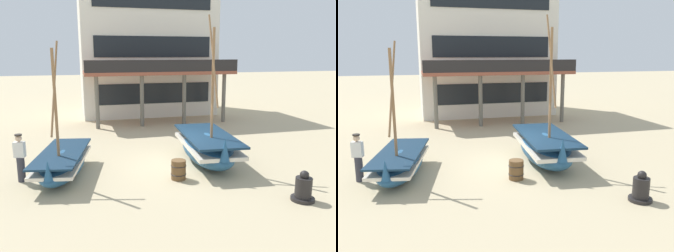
# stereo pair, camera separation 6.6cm
# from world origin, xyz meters

# --- Properties ---
(ground_plane) EXTENTS (120.00, 120.00, 0.00)m
(ground_plane) POSITION_xyz_m (0.00, 0.00, 0.00)
(ground_plane) COLOR tan
(fishing_boat_near_left) EXTENTS (2.21, 4.22, 4.80)m
(fishing_boat_near_left) POSITION_xyz_m (-4.24, -0.11, 0.52)
(fishing_boat_near_left) COLOR #23517A
(fishing_boat_near_left) RESTS_ON ground
(fishing_boat_centre_large) EXTENTS (2.22, 4.62, 5.81)m
(fishing_boat_centre_large) POSITION_xyz_m (1.36, -0.00, 0.66)
(fishing_boat_centre_large) COLOR #23517A
(fishing_boat_centre_large) RESTS_ON ground
(fisherman_by_hull) EXTENTS (0.41, 0.31, 1.68)m
(fisherman_by_hull) POSITION_xyz_m (-5.62, -0.26, 0.83)
(fisherman_by_hull) COLOR #33333D
(fisherman_by_hull) RESTS_ON ground
(capstan_winch) EXTENTS (0.71, 0.71, 0.95)m
(capstan_winch) POSITION_xyz_m (2.79, -4.24, 0.37)
(capstan_winch) COLOR black
(capstan_winch) RESTS_ON ground
(wooden_barrel) EXTENTS (0.56, 0.56, 0.70)m
(wooden_barrel) POSITION_xyz_m (-0.30, -1.50, 0.35)
(wooden_barrel) COLOR brown
(wooden_barrel) RESTS_ON ground
(harbor_building_main) EXTENTS (9.68, 8.96, 9.54)m
(harbor_building_main) POSITION_xyz_m (1.57, 13.14, 4.76)
(harbor_building_main) COLOR silver
(harbor_building_main) RESTS_ON ground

